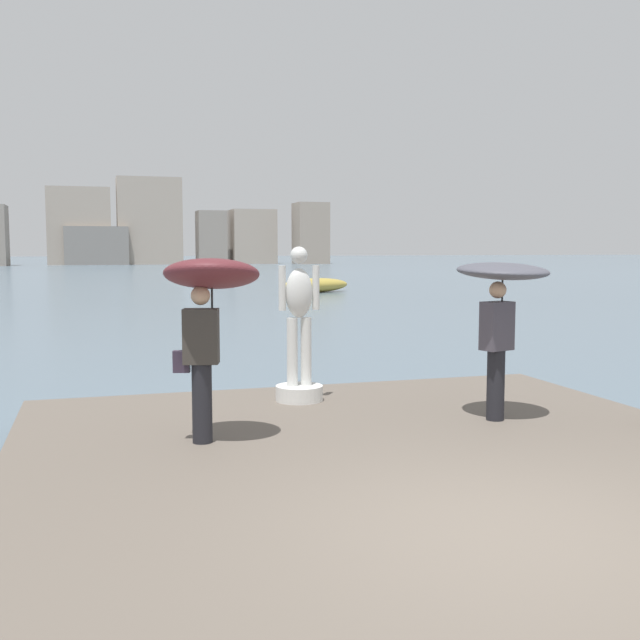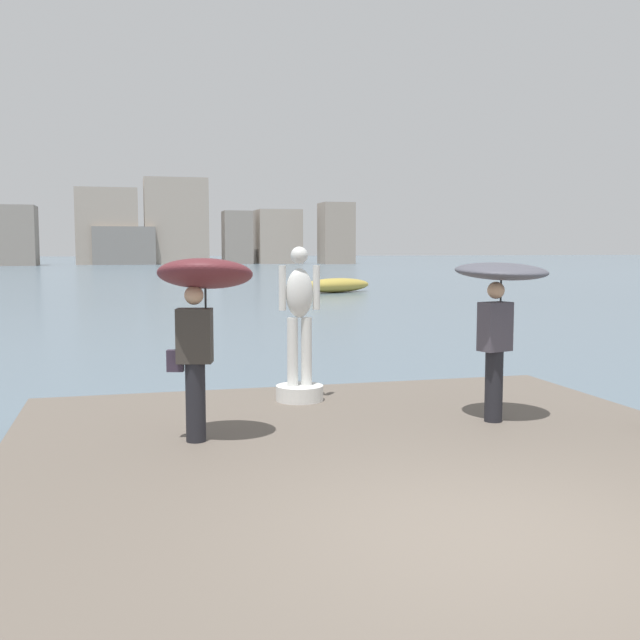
% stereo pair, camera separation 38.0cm
% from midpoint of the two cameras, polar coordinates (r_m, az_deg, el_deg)
% --- Properties ---
extents(ground_plane, '(400.00, 400.00, 0.00)m').
position_cam_midpoint_polar(ground_plane, '(45.10, -13.15, 2.12)').
color(ground_plane, slate).
extents(pier, '(7.92, 9.24, 0.40)m').
position_cam_midpoint_polar(pier, '(7.50, 6.01, -12.70)').
color(pier, '#60564C').
rests_on(pier, ground).
extents(statue_white_figure, '(0.67, 0.67, 2.16)m').
position_cam_midpoint_polar(statue_white_figure, '(10.49, -2.63, -1.72)').
color(statue_white_figure, silver).
rests_on(statue_white_figure, pier).
extents(onlooker_left, '(1.28, 1.31, 2.10)m').
position_cam_midpoint_polar(onlooker_left, '(8.28, -9.74, 1.84)').
color(onlooker_left, black).
rests_on(onlooker_left, pier).
extents(onlooker_right, '(1.40, 1.41, 1.98)m').
position_cam_midpoint_polar(onlooker_right, '(9.51, 12.47, 2.02)').
color(onlooker_right, black).
rests_on(onlooker_right, pier).
extents(boat_mid, '(4.94, 3.12, 0.82)m').
position_cam_midpoint_polar(boat_mid, '(42.98, -0.62, 2.65)').
color(boat_mid, '#B2993D').
rests_on(boat_mid, ground).
extents(distant_skyline, '(70.19, 11.36, 13.46)m').
position_cam_midpoint_polar(distant_skyline, '(120.10, -15.39, 6.37)').
color(distant_skyline, gray).
rests_on(distant_skyline, ground).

